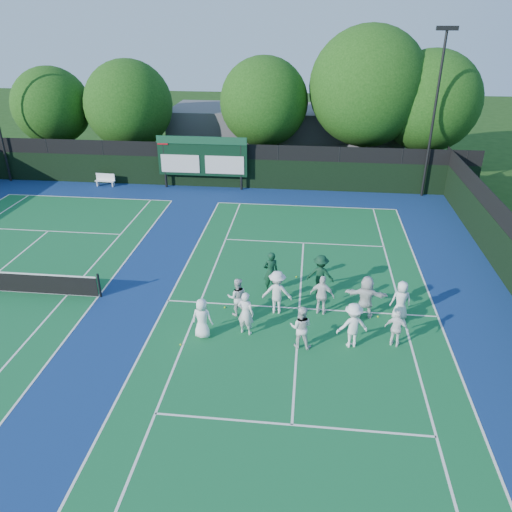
# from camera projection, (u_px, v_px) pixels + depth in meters

# --- Properties ---
(ground) EXTENTS (120.00, 120.00, 0.00)m
(ground) POSITION_uv_depth(u_px,v_px,m) (298.00, 322.00, 19.42)
(ground) COLOR #17370F
(ground) RESTS_ON ground
(court_apron) EXTENTS (34.00, 32.00, 0.01)m
(court_apron) POSITION_uv_depth(u_px,v_px,m) (156.00, 300.00, 20.90)
(court_apron) COLOR navy
(court_apron) RESTS_ON ground
(near_court) EXTENTS (11.05, 23.85, 0.01)m
(near_court) POSITION_uv_depth(u_px,v_px,m) (299.00, 308.00, 20.30)
(near_court) COLOR #125B2E
(near_court) RESTS_ON ground
(back_fence) EXTENTS (34.00, 0.08, 3.00)m
(back_fence) POSITION_uv_depth(u_px,v_px,m) (219.00, 168.00, 33.67)
(back_fence) COLOR black
(back_fence) RESTS_ON ground
(scoreboard) EXTENTS (6.00, 0.21, 3.55)m
(scoreboard) POSITION_uv_depth(u_px,v_px,m) (202.00, 157.00, 33.03)
(scoreboard) COLOR black
(scoreboard) RESTS_ON ground
(clubhouse) EXTENTS (18.00, 6.00, 4.00)m
(clubhouse) POSITION_uv_depth(u_px,v_px,m) (285.00, 133.00, 40.11)
(clubhouse) COLOR #56565B
(clubhouse) RESTS_ON ground
(light_pole_right) EXTENTS (1.20, 0.30, 10.12)m
(light_pole_right) POSITION_uv_depth(u_px,v_px,m) (437.00, 96.00, 29.86)
(light_pole_right) COLOR black
(light_pole_right) RESTS_ON ground
(bench) EXTENTS (1.38, 0.46, 0.86)m
(bench) POSITION_uv_depth(u_px,v_px,m) (105.00, 179.00, 34.28)
(bench) COLOR white
(bench) RESTS_ON ground
(tree_a) EXTENTS (5.61, 5.61, 7.39)m
(tree_a) POSITION_uv_depth(u_px,v_px,m) (54.00, 108.00, 36.77)
(tree_a) COLOR black
(tree_a) RESTS_ON ground
(tree_b) EXTENTS (6.31, 6.31, 7.94)m
(tree_b) POSITION_uv_depth(u_px,v_px,m) (131.00, 107.00, 36.10)
(tree_b) COLOR black
(tree_b) RESTS_ON ground
(tree_c) EXTENTS (6.16, 6.16, 8.23)m
(tree_c) POSITION_uv_depth(u_px,v_px,m) (266.00, 104.00, 34.96)
(tree_c) COLOR black
(tree_c) RESTS_ON ground
(tree_d) EXTENTS (7.95, 7.95, 10.24)m
(tree_d) POSITION_uv_depth(u_px,v_px,m) (370.00, 90.00, 33.78)
(tree_d) COLOR black
(tree_d) RESTS_ON ground
(tree_e) EXTENTS (6.74, 6.74, 8.77)m
(tree_e) POSITION_uv_depth(u_px,v_px,m) (432.00, 104.00, 33.74)
(tree_e) COLOR black
(tree_e) RESTS_ON ground
(tennis_ball_0) EXTENTS (0.07, 0.07, 0.07)m
(tennis_ball_0) POSITION_uv_depth(u_px,v_px,m) (181.00, 345.00, 18.06)
(tennis_ball_0) COLOR #BBDE1A
(tennis_ball_0) RESTS_ON ground
(tennis_ball_1) EXTENTS (0.07, 0.07, 0.07)m
(tennis_ball_1) POSITION_uv_depth(u_px,v_px,m) (378.00, 317.00, 19.71)
(tennis_ball_1) COLOR #BBDE1A
(tennis_ball_1) RESTS_ON ground
(tennis_ball_2) EXTENTS (0.07, 0.07, 0.07)m
(tennis_ball_2) POSITION_uv_depth(u_px,v_px,m) (350.00, 324.00, 19.26)
(tennis_ball_2) COLOR #BBDE1A
(tennis_ball_2) RESTS_ON ground
(tennis_ball_3) EXTENTS (0.07, 0.07, 0.07)m
(tennis_ball_3) POSITION_uv_depth(u_px,v_px,m) (225.00, 307.00, 20.32)
(tennis_ball_3) COLOR #BBDE1A
(tennis_ball_3) RESTS_ON ground
(tennis_ball_4) EXTENTS (0.07, 0.07, 0.07)m
(tennis_ball_4) POSITION_uv_depth(u_px,v_px,m) (296.00, 277.00, 22.65)
(tennis_ball_4) COLOR #BBDE1A
(tennis_ball_4) RESTS_ON ground
(player_front_0) EXTENTS (0.84, 0.61, 1.58)m
(player_front_0) POSITION_uv_depth(u_px,v_px,m) (202.00, 318.00, 18.24)
(player_front_0) COLOR white
(player_front_0) RESTS_ON ground
(player_front_1) EXTENTS (0.74, 0.59, 1.76)m
(player_front_1) POSITION_uv_depth(u_px,v_px,m) (246.00, 313.00, 18.38)
(player_front_1) COLOR silver
(player_front_1) RESTS_ON ground
(player_front_2) EXTENTS (0.87, 0.71, 1.65)m
(player_front_2) POSITION_uv_depth(u_px,v_px,m) (301.00, 327.00, 17.67)
(player_front_2) COLOR silver
(player_front_2) RESTS_ON ground
(player_front_3) EXTENTS (1.25, 0.90, 1.75)m
(player_front_3) POSITION_uv_depth(u_px,v_px,m) (353.00, 325.00, 17.68)
(player_front_3) COLOR white
(player_front_3) RESTS_ON ground
(player_front_4) EXTENTS (0.92, 0.63, 1.45)m
(player_front_4) POSITION_uv_depth(u_px,v_px,m) (397.00, 329.00, 17.77)
(player_front_4) COLOR white
(player_front_4) RESTS_ON ground
(player_back_0) EXTENTS (0.89, 0.75, 1.61)m
(player_back_0) POSITION_uv_depth(u_px,v_px,m) (237.00, 297.00, 19.58)
(player_back_0) COLOR silver
(player_back_0) RESTS_ON ground
(player_back_1) EXTENTS (1.20, 0.70, 1.84)m
(player_back_1) POSITION_uv_depth(u_px,v_px,m) (277.00, 292.00, 19.68)
(player_back_1) COLOR silver
(player_back_1) RESTS_ON ground
(player_back_2) EXTENTS (1.05, 0.65, 1.68)m
(player_back_2) POSITION_uv_depth(u_px,v_px,m) (322.00, 295.00, 19.63)
(player_back_2) COLOR white
(player_back_2) RESTS_ON ground
(player_back_3) EXTENTS (1.69, 0.69, 1.78)m
(player_back_3) POSITION_uv_depth(u_px,v_px,m) (366.00, 297.00, 19.42)
(player_back_3) COLOR silver
(player_back_3) RESTS_ON ground
(player_back_4) EXTENTS (0.85, 0.62, 1.61)m
(player_back_4) POSITION_uv_depth(u_px,v_px,m) (401.00, 300.00, 19.34)
(player_back_4) COLOR white
(player_back_4) RESTS_ON ground
(coach_left) EXTENTS (0.78, 0.64, 1.83)m
(coach_left) POSITION_uv_depth(u_px,v_px,m) (271.00, 272.00, 21.22)
(coach_left) COLOR #0E3420
(coach_left) RESTS_ON ground
(coach_right) EXTENTS (1.21, 0.77, 1.77)m
(coach_right) POSITION_uv_depth(u_px,v_px,m) (320.00, 275.00, 21.05)
(coach_right) COLOR #0D321E
(coach_right) RESTS_ON ground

